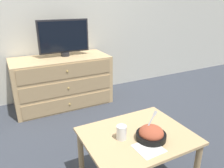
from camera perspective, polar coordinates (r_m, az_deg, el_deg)
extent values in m
plane|color=#383D47|center=(3.46, -12.52, -2.59)|extent=(12.00, 12.00, 0.00)
cube|color=silver|center=(3.22, -14.53, 19.37)|extent=(12.00, 0.05, 2.60)
cube|color=tan|center=(3.04, -12.90, 0.74)|extent=(1.26, 0.57, 0.66)
cube|color=tan|center=(2.86, -11.02, -5.16)|extent=(1.16, 0.01, 0.18)
sphere|color=tan|center=(2.86, -10.98, -5.21)|extent=(0.02, 0.02, 0.02)
cube|color=tan|center=(2.78, -11.33, -1.07)|extent=(1.16, 0.01, 0.18)
sphere|color=tan|center=(2.77, -11.29, -1.11)|extent=(0.02, 0.02, 0.02)
cube|color=tan|center=(2.70, -11.65, 3.26)|extent=(1.16, 0.01, 0.18)
sphere|color=tan|center=(2.70, -11.61, 3.23)|extent=(0.02, 0.02, 0.02)
cylinder|color=#232328|center=(3.00, -12.19, 7.61)|extent=(0.11, 0.11, 0.05)
cube|color=#232328|center=(2.97, -12.59, 12.09)|extent=(0.66, 0.04, 0.42)
cube|color=black|center=(2.94, -12.47, 12.04)|extent=(0.62, 0.01, 0.38)
cube|color=tan|center=(1.64, 6.65, -13.30)|extent=(0.77, 0.61, 0.02)
cylinder|color=tan|center=(1.81, 21.26, -19.63)|extent=(0.04, 0.04, 0.41)
cylinder|color=tan|center=(1.84, -8.14, -17.47)|extent=(0.04, 0.04, 0.41)
cylinder|color=tan|center=(2.12, 10.29, -11.97)|extent=(0.04, 0.04, 0.41)
cylinder|color=black|center=(1.60, 10.14, -13.27)|extent=(0.21, 0.21, 0.04)
ellipsoid|color=#AD4C33|center=(1.58, 10.20, -12.42)|extent=(0.17, 0.17, 0.10)
cube|color=silver|center=(1.57, 9.66, -10.36)|extent=(0.10, 0.02, 0.15)
cube|color=silver|center=(1.57, 11.16, -7.49)|extent=(0.02, 0.03, 0.03)
cylinder|color=white|center=(1.57, 2.48, -13.10)|extent=(0.06, 0.06, 0.06)
cylinder|color=white|center=(1.56, 2.50, -12.51)|extent=(0.07, 0.07, 0.10)
cube|color=white|center=(1.51, 9.48, -16.27)|extent=(0.18, 0.18, 0.00)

